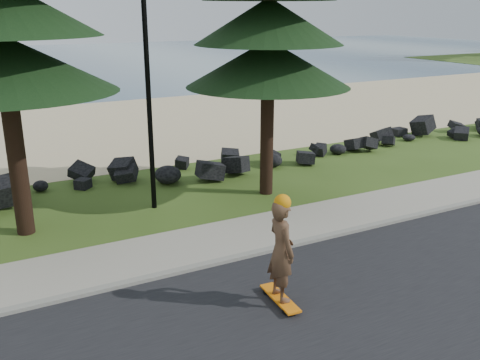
# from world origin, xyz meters

# --- Properties ---
(ground) EXTENTS (160.00, 160.00, 0.00)m
(ground) POSITION_xyz_m (0.00, 0.00, 0.00)
(ground) COLOR #355019
(ground) RESTS_ON ground
(road) EXTENTS (160.00, 7.00, 0.02)m
(road) POSITION_xyz_m (0.00, -4.50, 0.01)
(road) COLOR black
(road) RESTS_ON ground
(kerb) EXTENTS (160.00, 0.20, 0.10)m
(kerb) POSITION_xyz_m (0.00, -0.90, 0.05)
(kerb) COLOR gray
(kerb) RESTS_ON ground
(sidewalk) EXTENTS (160.00, 2.00, 0.08)m
(sidewalk) POSITION_xyz_m (0.00, 0.20, 0.04)
(sidewalk) COLOR gray
(sidewalk) RESTS_ON ground
(beach_sand) EXTENTS (160.00, 15.00, 0.01)m
(beach_sand) POSITION_xyz_m (0.00, 14.50, 0.01)
(beach_sand) COLOR #CDB488
(beach_sand) RESTS_ON ground
(ocean) EXTENTS (160.00, 58.00, 0.01)m
(ocean) POSITION_xyz_m (0.00, 51.00, 0.00)
(ocean) COLOR #3C5A73
(ocean) RESTS_ON ground
(seawall_boulders) EXTENTS (60.00, 2.40, 1.10)m
(seawall_boulders) POSITION_xyz_m (0.00, 5.60, 0.00)
(seawall_boulders) COLOR black
(seawall_boulders) RESTS_ON ground
(lamp_post) EXTENTS (0.25, 0.14, 8.14)m
(lamp_post) POSITION_xyz_m (0.00, 3.20, 4.13)
(lamp_post) COLOR black
(lamp_post) RESTS_ON ground
(skateboarder) EXTENTS (0.53, 1.21, 2.23)m
(skateboarder) POSITION_xyz_m (0.42, -2.97, 1.12)
(skateboarder) COLOR orange
(skateboarder) RESTS_ON ground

